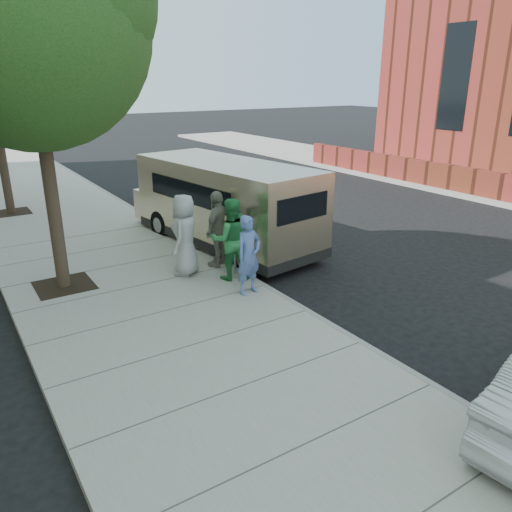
# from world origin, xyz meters

# --- Properties ---
(ground) EXTENTS (120.00, 120.00, 0.00)m
(ground) POSITION_xyz_m (0.00, 0.00, 0.00)
(ground) COLOR black
(ground) RESTS_ON ground
(sidewalk) EXTENTS (5.00, 60.00, 0.15)m
(sidewalk) POSITION_xyz_m (-1.00, 0.00, 0.07)
(sidewalk) COLOR gray
(sidewalk) RESTS_ON ground
(curb_face) EXTENTS (0.12, 60.00, 0.16)m
(curb_face) POSITION_xyz_m (1.44, 0.00, 0.07)
(curb_face) COLOR gray
(curb_face) RESTS_ON ground
(church_wall) EXTENTS (0.30, 22.00, 1.00)m
(church_wall) POSITION_xyz_m (13.50, 2.00, 0.65)
(church_wall) COLOR #5F2616
(church_wall) RESTS_ON far_sidewalk
(tree_near) EXTENTS (4.62, 4.60, 7.53)m
(tree_near) POSITION_xyz_m (-2.25, 2.40, 5.55)
(tree_near) COLOR black
(tree_near) RESTS_ON sidewalk
(parking_meter) EXTENTS (0.32, 0.13, 1.52)m
(parking_meter) POSITION_xyz_m (1.25, 0.97, 1.25)
(parking_meter) COLOR gray
(parking_meter) RESTS_ON sidewalk
(van) EXTENTS (2.93, 6.59, 2.36)m
(van) POSITION_xyz_m (2.28, 3.32, 1.25)
(van) COLOR beige
(van) RESTS_ON ground
(person_officer) EXTENTS (0.68, 0.51, 1.69)m
(person_officer) POSITION_xyz_m (0.93, -0.14, 1.00)
(person_officer) COLOR #546DB3
(person_officer) RESTS_ON sidewalk
(person_green_shirt) EXTENTS (1.09, 0.96, 1.86)m
(person_green_shirt) POSITION_xyz_m (1.03, 0.78, 1.08)
(person_green_shirt) COLOR #2E8D46
(person_green_shirt) RESTS_ON sidewalk
(person_gray_shirt) EXTENTS (1.07, 1.07, 1.88)m
(person_gray_shirt) POSITION_xyz_m (0.30, 1.60, 1.09)
(person_gray_shirt) COLOR #A9A9AB
(person_gray_shirt) RESTS_ON sidewalk
(person_striped_polo) EXTENTS (1.15, 0.98, 1.85)m
(person_striped_polo) POSITION_xyz_m (1.20, 1.67, 1.07)
(person_striped_polo) COLOR gray
(person_striped_polo) RESTS_ON sidewalk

